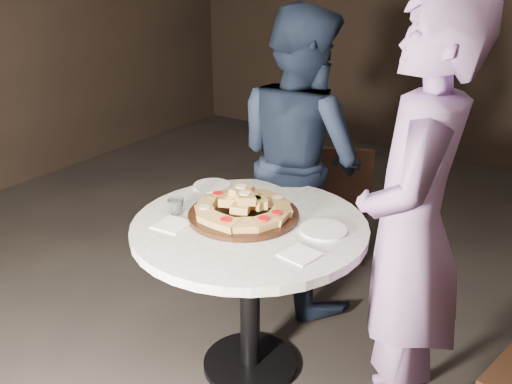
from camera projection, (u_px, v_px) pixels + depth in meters
floor at (251, 361)px, 2.83m from camera, size 7.00×7.00×0.00m
table at (250, 252)px, 2.54m from camera, size 1.19×1.19×0.78m
serving_board at (243, 215)px, 2.54m from camera, size 0.51×0.51×0.02m
focaccia_pile at (244, 205)px, 2.52m from camera, size 0.44×0.43×0.12m
plate_left at (212, 186)px, 2.86m from camera, size 0.25×0.25×0.01m
plate_right at (323, 230)px, 2.41m from camera, size 0.23×0.23×0.01m
water_glass at (176, 206)px, 2.56m from camera, size 0.09×0.09×0.07m
napkin_near at (172, 225)px, 2.46m from camera, size 0.15×0.15×0.01m
napkin_far at (300, 255)px, 2.22m from camera, size 0.15×0.15×0.01m
chair_far at (341, 194)px, 3.60m from camera, size 0.50×0.50×0.79m
diner_navy at (300, 159)px, 3.11m from camera, size 0.98×0.88×1.65m
diner_teal at (411, 232)px, 2.16m from camera, size 0.57×0.73×1.78m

